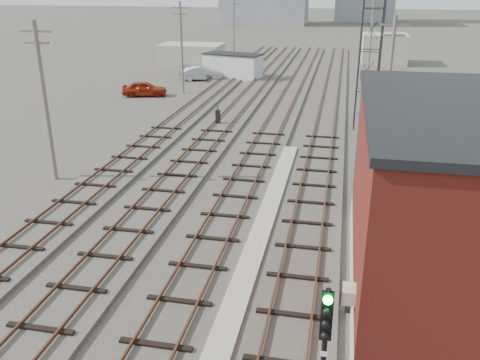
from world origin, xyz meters
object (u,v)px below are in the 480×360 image
(signal_mast, at_px, (324,353))
(car_grey, at_px, (199,73))
(site_trailer, at_px, (233,66))
(switch_stand, at_px, (218,117))
(car_red, at_px, (144,89))
(car_silver, at_px, (202,74))

(signal_mast, distance_m, car_grey, 51.27)
(car_grey, bearing_deg, site_trailer, -52.00)
(switch_stand, relative_size, car_grey, 0.30)
(switch_stand, height_order, car_red, switch_stand)
(switch_stand, distance_m, car_silver, 20.02)
(signal_mast, relative_size, car_red, 1.00)
(car_red, distance_m, car_grey, 10.78)
(switch_stand, xyz_separation_m, site_trailer, (-3.31, 20.95, 0.76))
(car_grey, bearing_deg, switch_stand, -139.43)
(switch_stand, height_order, car_silver, switch_stand)
(site_trailer, height_order, car_red, site_trailer)
(site_trailer, relative_size, car_silver, 1.57)
(car_red, relative_size, car_grey, 0.89)
(car_red, relative_size, car_silver, 0.93)
(switch_stand, xyz_separation_m, car_grey, (-7.15, 19.75, 0.01))
(car_red, xyz_separation_m, car_grey, (2.75, 10.42, -0.04))
(car_red, bearing_deg, car_silver, -33.93)
(car_silver, bearing_deg, signal_mast, -177.44)
(car_red, bearing_deg, site_trailer, -44.29)
(site_trailer, xyz_separation_m, car_red, (-6.60, -11.62, -0.71))
(signal_mast, relative_size, car_silver, 0.93)
(switch_stand, bearing_deg, car_red, 136.86)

